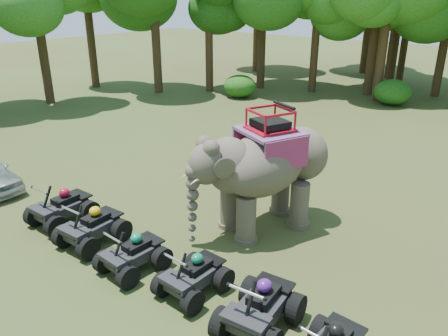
{
  "coord_description": "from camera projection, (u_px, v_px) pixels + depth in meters",
  "views": [
    {
      "loc": [
        7.27,
        -7.79,
        6.6
      ],
      "look_at": [
        0.0,
        1.2,
        1.9
      ],
      "focal_mm": 35.0,
      "sensor_mm": 36.0,
      "label": 1
    }
  ],
  "objects": [
    {
      "name": "atv_3",
      "position": [
        193.0,
        271.0,
        10.07
      ],
      "size": [
        1.23,
        1.67,
        1.22
      ],
      "primitive_type": null,
      "rotation": [
        0.0,
        0.0,
        -0.02
      ],
      "color": "black",
      "rests_on": "ground"
    },
    {
      "name": "tree_39",
      "position": [
        406.0,
        31.0,
        32.46
      ],
      "size": [
        5.33,
        5.33,
        7.61
      ],
      "primitive_type": null,
      "color": "#195114",
      "rests_on": "ground"
    },
    {
      "name": "tree_34",
      "position": [
        370.0,
        8.0,
        35.93
      ],
      "size": [
        7.45,
        7.45,
        10.64
      ],
      "primitive_type": null,
      "color": "#195114",
      "rests_on": "ground"
    },
    {
      "name": "tree_44",
      "position": [
        398.0,
        24.0,
        30.9
      ],
      "size": [
        6.16,
        6.16,
        8.8
      ],
      "primitive_type": null,
      "color": "#195114",
      "rests_on": "ground"
    },
    {
      "name": "atv_0",
      "position": [
        61.0,
        203.0,
        13.15
      ],
      "size": [
        1.39,
        1.86,
        1.35
      ],
      "primitive_type": null,
      "rotation": [
        0.0,
        0.0,
        0.03
      ],
      "color": "black",
      "rests_on": "ground"
    },
    {
      "name": "tree_32",
      "position": [
        376.0,
        20.0,
        28.18
      ],
      "size": [
        6.78,
        6.78,
        9.69
      ],
      "primitive_type": null,
      "color": "#195114",
      "rests_on": "ground"
    },
    {
      "name": "tree_35",
      "position": [
        385.0,
        13.0,
        34.92
      ],
      "size": [
        6.96,
        6.96,
        9.94
      ],
      "primitive_type": null,
      "color": "#195114",
      "rests_on": "ground"
    },
    {
      "name": "tree_28",
      "position": [
        155.0,
        22.0,
        28.92
      ],
      "size": [
        6.54,
        6.54,
        9.34
      ],
      "primitive_type": null,
      "color": "#195114",
      "rests_on": "ground"
    },
    {
      "name": "tree_27",
      "position": [
        90.0,
        27.0,
        30.73
      ],
      "size": [
        5.97,
        5.97,
        8.53
      ],
      "primitive_type": null,
      "color": "#195114",
      "rests_on": "ground"
    },
    {
      "name": "tree_31",
      "position": [
        316.0,
        35.0,
        29.45
      ],
      "size": [
        5.36,
        5.36,
        7.65
      ],
      "primitive_type": null,
      "color": "#195114",
      "rests_on": "ground"
    },
    {
      "name": "tree_29",
      "position": [
        209.0,
        35.0,
        29.65
      ],
      "size": [
        5.33,
        5.33,
        7.61
      ],
      "primitive_type": null,
      "color": "#195114",
      "rests_on": "ground"
    },
    {
      "name": "elephant",
      "position": [
        266.0,
        169.0,
        12.53
      ],
      "size": [
        3.48,
        4.8,
        3.69
      ],
      "primitive_type": null,
      "rotation": [
        0.0,
        0.0,
        -0.4
      ],
      "color": "brown",
      "rests_on": "ground"
    },
    {
      "name": "ground",
      "position": [
        197.0,
        243.0,
        12.33
      ],
      "size": [
        110.0,
        110.0,
        0.0
      ],
      "primitive_type": "plane",
      "color": "#47381E",
      "rests_on": "ground"
    },
    {
      "name": "tree_30",
      "position": [
        262.0,
        22.0,
        30.37
      ],
      "size": [
        6.46,
        6.46,
        9.22
      ],
      "primitive_type": null,
      "color": "#195114",
      "rests_on": "ground"
    },
    {
      "name": "tree_0",
      "position": [
        446.0,
        33.0,
        27.98
      ],
      "size": [
        5.76,
        5.76,
        8.23
      ],
      "primitive_type": null,
      "color": "#195114",
      "rests_on": "ground"
    },
    {
      "name": "tree_43",
      "position": [
        394.0,
        29.0,
        34.39
      ],
      "size": [
        5.3,
        5.3,
        7.58
      ],
      "primitive_type": null,
      "color": "#195114",
      "rests_on": "ground"
    },
    {
      "name": "tree_36",
      "position": [
        257.0,
        13.0,
        36.91
      ],
      "size": [
        6.83,
        6.83,
        9.76
      ],
      "primitive_type": null,
      "color": "#195114",
      "rests_on": "ground"
    },
    {
      "name": "tree_33",
      "position": [
        385.0,
        35.0,
        26.88
      ],
      "size": [
        5.74,
        5.74,
        8.2
      ],
      "primitive_type": null,
      "color": "#195114",
      "rests_on": "ground"
    },
    {
      "name": "atv_2",
      "position": [
        132.0,
        249.0,
        10.91
      ],
      "size": [
        1.27,
        1.69,
        1.22
      ],
      "primitive_type": null,
      "rotation": [
        0.0,
        0.0,
        -0.04
      ],
      "color": "black",
      "rests_on": "ground"
    },
    {
      "name": "atv_4",
      "position": [
        260.0,
        301.0,
        8.94
      ],
      "size": [
        1.58,
        2.02,
        1.39
      ],
      "primitive_type": null,
      "rotation": [
        0.0,
        0.0,
        0.12
      ],
      "color": "black",
      "rests_on": "ground"
    },
    {
      "name": "tree_26",
      "position": [
        40.0,
        34.0,
        26.19
      ],
      "size": [
        5.85,
        5.85,
        8.36
      ],
      "primitive_type": null,
      "color": "#195114",
      "rests_on": "ground"
    },
    {
      "name": "atv_1",
      "position": [
        91.0,
        222.0,
        12.06
      ],
      "size": [
        1.41,
        1.87,
        1.33
      ],
      "primitive_type": null,
      "rotation": [
        0.0,
        0.0,
        0.06
      ],
      "color": "black",
      "rests_on": "ground"
    }
  ]
}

